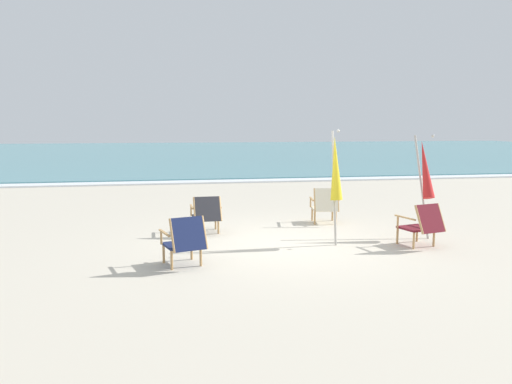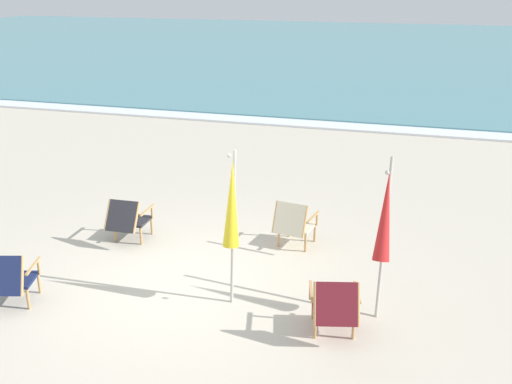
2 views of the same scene
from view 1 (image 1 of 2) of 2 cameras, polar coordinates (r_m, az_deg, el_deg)
ground_plane at (r=9.32m, az=3.38°, el=-5.92°), size 80.00×80.00×0.00m
sea at (r=39.47m, az=-7.09°, el=4.54°), size 80.00×40.00×0.10m
surf_band at (r=19.30m, az=-3.76°, el=1.25°), size 80.00×1.10×0.06m
beach_chair_far_center at (r=7.81m, az=-8.13°, el=-5.45°), size 0.75×0.84×0.81m
beach_chair_front_right at (r=11.18m, az=7.90°, el=-1.44°), size 0.67×0.77×0.81m
beach_chair_front_left at (r=10.11m, az=-5.69°, el=-2.44°), size 0.61×0.79×0.78m
beach_chair_back_left at (r=9.45m, az=18.47°, el=-3.47°), size 0.73×0.84×0.80m
umbrella_furled_red at (r=10.28m, az=18.76°, el=2.39°), size 0.22×0.79×2.02m
umbrella_furled_yellow at (r=9.19m, az=9.08°, el=2.54°), size 0.24×0.39×2.11m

